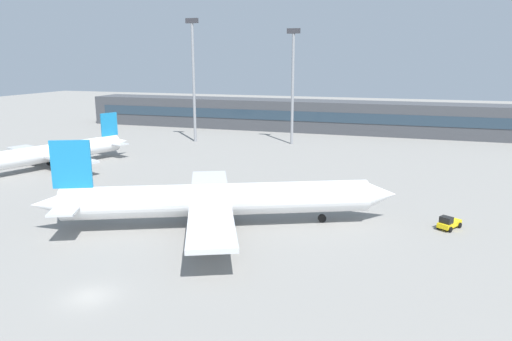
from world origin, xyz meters
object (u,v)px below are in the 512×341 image
Objects in this scene: floodlight_tower_west at (193,73)px; floodlight_tower_east at (293,79)px; airplane_mid at (44,154)px; airplane_near at (221,200)px; baggage_tug_yellow at (449,223)px.

floodlight_tower_west is 25.21m from floodlight_tower_east.
floodlight_tower_west reaches higher than airplane_mid.
airplane_near is 11.37× the size of baggage_tug_yellow.
floodlight_tower_east is at bearing 47.16° from airplane_mid.
floodlight_tower_east is (-5.82, 62.03, 12.66)m from airplane_near.
airplane_mid is 1.33× the size of floodlight_tower_east.
floodlight_tower_east is (24.82, 4.21, -1.35)m from floodlight_tower_west.
airplane_mid is 73.82m from baggage_tug_yellow.
airplane_near is 1.42× the size of floodlight_tower_west.
floodlight_tower_west is (-30.64, 57.82, 14.01)m from airplane_near.
baggage_tug_yellow is at bearing -9.31° from airplane_mid.
floodlight_tower_west is at bearing 117.92° from airplane_near.
floodlight_tower_east is at bearing 95.36° from airplane_near.
baggage_tug_yellow is 78.71m from floodlight_tower_west.
floodlight_tower_west is at bearing -170.37° from floodlight_tower_east.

